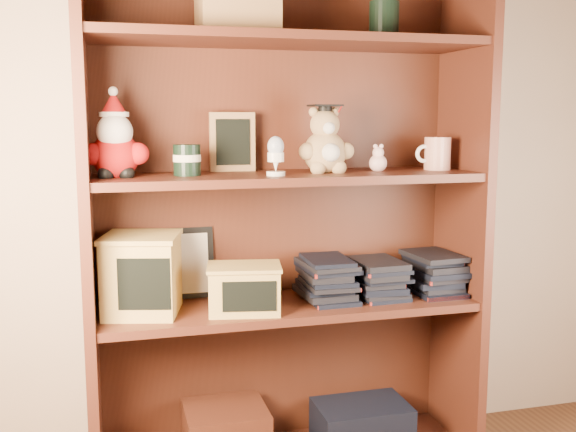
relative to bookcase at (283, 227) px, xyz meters
name	(u,v)px	position (x,y,z in m)	size (l,w,h in m)	color
bookcase	(283,227)	(0.00, 0.00, 0.00)	(1.20, 0.35, 1.60)	#4D2216
shelf_lower	(288,306)	(0.00, -0.05, -0.24)	(1.14, 0.33, 0.02)	#4D2216
shelf_upper	(288,177)	(0.00, -0.05, 0.16)	(1.14, 0.33, 0.02)	#4D2216
santa_plush	(115,144)	(-0.50, -0.06, 0.27)	(0.18, 0.13, 0.26)	#A50F0F
teachers_tin	(187,160)	(-0.30, -0.05, 0.22)	(0.08, 0.08, 0.09)	black
chalkboard_plaque	(232,143)	(-0.14, 0.06, 0.26)	(0.14, 0.07, 0.18)	#9E7547
egg_cup	(276,154)	(-0.05, -0.13, 0.23)	(0.05, 0.05, 0.11)	white
grad_teddy_bear	(325,146)	(0.12, -0.06, 0.25)	(0.17, 0.15, 0.21)	tan
pink_figurine	(378,161)	(0.29, -0.05, 0.20)	(0.06, 0.06, 0.09)	beige
teacher_mug	(437,154)	(0.49, -0.05, 0.22)	(0.12, 0.08, 0.10)	silver
certificate_frame	(185,263)	(-0.30, 0.09, -0.12)	(0.18, 0.05, 0.22)	black
treats_box	(142,274)	(-0.44, -0.05, -0.11)	(0.26, 0.26, 0.23)	tan
pencils_box	(244,288)	(-0.15, -0.12, -0.16)	(0.24, 0.19, 0.14)	tan
book_stack_left	(326,277)	(0.13, -0.05, -0.16)	(0.14, 0.20, 0.14)	black
book_stack_mid	(377,276)	(0.30, -0.05, -0.16)	(0.14, 0.20, 0.13)	black
book_stack_right	(434,273)	(0.50, -0.05, -0.16)	(0.14, 0.20, 0.13)	black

